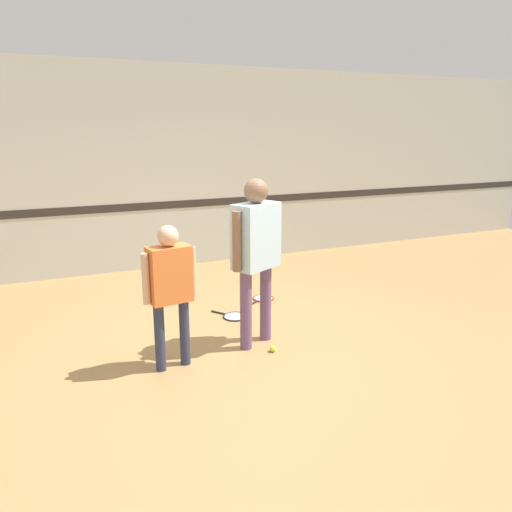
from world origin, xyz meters
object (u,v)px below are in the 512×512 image
at_px(person_instructor, 256,245).
at_px(tennis_ball_near_instructor, 273,349).
at_px(racket_spare_on_floor, 263,299).
at_px(tennis_ball_by_spare_racket, 264,290).
at_px(person_student_left, 170,282).
at_px(racket_second_spare, 234,316).

distance_m(person_instructor, tennis_ball_near_instructor, 1.08).
distance_m(person_instructor, racket_spare_on_floor, 1.77).
bearing_deg(tennis_ball_by_spare_racket, tennis_ball_near_instructor, -112.18).
bearing_deg(racket_spare_on_floor, person_instructor, 31.17).
height_order(person_student_left, tennis_ball_near_instructor, person_student_left).
relative_size(racket_spare_on_floor, racket_second_spare, 0.99).
bearing_deg(tennis_ball_near_instructor, tennis_ball_by_spare_racket, 67.82).
xyz_separation_m(racket_spare_on_floor, racket_second_spare, (-0.59, -0.45, 0.00)).
bearing_deg(person_student_left, racket_second_spare, 36.00).
bearing_deg(person_instructor, racket_spare_on_floor, 36.72).
bearing_deg(person_instructor, person_student_left, 164.48).
bearing_deg(racket_second_spare, person_student_left, 98.93).
distance_m(person_instructor, racket_second_spare, 1.34).
relative_size(person_student_left, racket_spare_on_floor, 2.75).
relative_size(person_instructor, tennis_ball_by_spare_racket, 26.48).
relative_size(person_student_left, racket_second_spare, 2.72).
bearing_deg(tennis_ball_near_instructor, person_instructor, 105.24).
bearing_deg(racket_second_spare, racket_spare_on_floor, -87.74).
xyz_separation_m(person_student_left, racket_spare_on_floor, (1.60, 1.42, -0.85)).
relative_size(person_student_left, tennis_ball_near_instructor, 20.95).
height_order(person_student_left, racket_second_spare, person_student_left).
distance_m(racket_second_spare, tennis_ball_by_spare_racket, 1.00).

